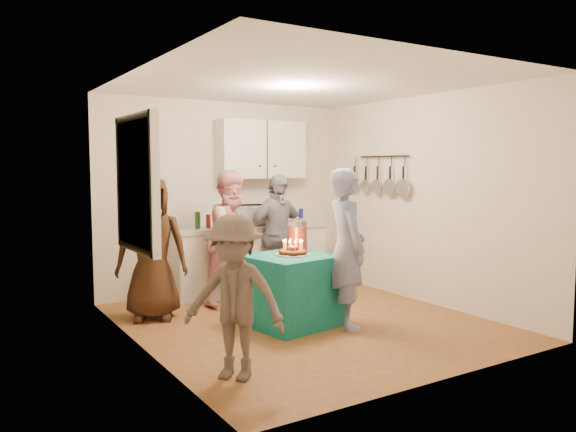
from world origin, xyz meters
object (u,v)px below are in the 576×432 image
man_birthday (346,248)px  woman_back_left (152,248)px  woman_back_center (233,238)px  woman_back_right (277,235)px  party_table (289,290)px  microwave (254,215)px  punch_jar (297,236)px  counter (248,260)px  child_near_left (234,297)px

man_birthday → woman_back_left: man_birthday is taller
woman_back_left → woman_back_center: size_ratio=0.97×
man_birthday → woman_back_right: man_birthday is taller
woman_back_left → woman_back_right: 1.77m
party_table → man_birthday: man_birthday is taller
microwave → woman_back_right: size_ratio=0.31×
punch_jar → woman_back_right: 1.09m
woman_back_right → man_birthday: bearing=-96.9°
woman_back_left → man_birthday: bearing=-17.5°
punch_jar → woman_back_left: woman_back_left is taller
punch_jar → man_birthday: man_birthday is taller
party_table → woman_back_right: 1.44m
counter → party_table: size_ratio=2.59×
punch_jar → party_table: bearing=-137.8°
party_table → punch_jar: (0.25, 0.22, 0.55)m
woman_back_right → woman_back_center: bearing=-176.5°
party_table → punch_jar: punch_jar is taller
microwave → child_near_left: 3.28m
punch_jar → man_birthday: 0.65m
child_near_left → counter: bearing=110.0°
child_near_left → woman_back_center: bearing=113.7°
microwave → woman_back_center: 0.82m
party_table → woman_back_center: 1.26m
party_table → woman_back_left: bearing=139.0°
microwave → punch_jar: 1.51m
woman_back_center → woman_back_right: size_ratio=1.03×
woman_back_right → child_near_left: bearing=-130.5°
party_table → woman_back_center: woman_back_center is taller
counter → woman_back_right: bearing=-68.6°
child_near_left → woman_back_right: bearing=102.5°
microwave → woman_back_left: (-1.67, -0.68, -0.24)m
man_birthday → child_near_left: 1.82m
woman_back_left → woman_back_right: (1.76, 0.23, 0.00)m
woman_back_center → counter: bearing=25.3°
microwave → woman_back_left: woman_back_left is taller
woman_back_center → punch_jar: bearing=-92.8°
party_table → microwave: bearing=73.9°
woman_back_left → party_table: bearing=-18.2°
woman_back_left → child_near_left: (-0.02, -2.10, -0.14)m
party_table → man_birthday: bearing=-38.5°
man_birthday → woman_back_center: man_birthday is taller
counter → woman_back_right: (0.18, -0.46, 0.38)m
microwave → child_near_left: bearing=-111.6°
counter → woman_back_center: bearing=-132.5°
party_table → punch_jar: size_ratio=2.50×
woman_back_right → child_near_left: (-1.78, -2.33, -0.14)m
woman_back_left → child_near_left: 2.11m
punch_jar → child_near_left: size_ratio=0.26×
counter → woman_back_left: (-1.58, -0.68, 0.38)m
child_near_left → man_birthday: bearing=72.7°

